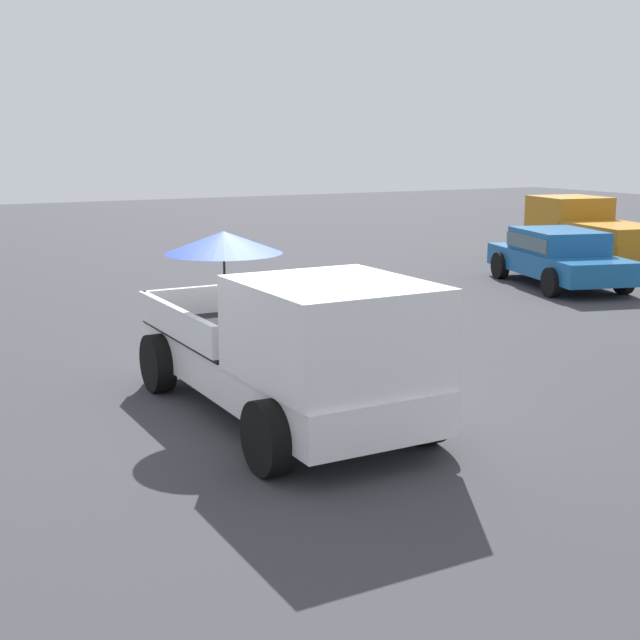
% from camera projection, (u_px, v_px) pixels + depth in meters
% --- Properties ---
extents(ground_plane, '(80.00, 80.00, 0.00)m').
position_uv_depth(ground_plane, '(279.00, 415.00, 11.02)').
color(ground_plane, '#38383D').
extents(pickup_truck_main, '(5.07, 2.32, 2.28)m').
position_uv_depth(pickup_truck_main, '(292.00, 346.00, 10.43)').
color(pickup_truck_main, black).
rests_on(pickup_truck_main, ground).
extents(pickup_truck_far, '(5.05, 2.86, 1.80)m').
position_uv_depth(pickup_truck_far, '(588.00, 232.00, 24.43)').
color(pickup_truck_far, black).
rests_on(pickup_truck_far, ground).
extents(parked_sedan_far, '(4.61, 2.82, 1.33)m').
position_uv_depth(parked_sedan_far, '(559.00, 255.00, 20.61)').
color(parked_sedan_far, black).
rests_on(parked_sedan_far, ground).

